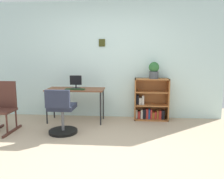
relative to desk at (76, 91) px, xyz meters
The scene contains 9 objects.
ground_plane 1.88m from the desk, 70.83° to the right, with size 6.24×6.24×0.00m, color tan.
wall_back 0.99m from the desk, 40.20° to the left, with size 5.20×0.12×2.57m.
desk is the anchor object (origin of this frame).
monitor 0.19m from the desk, 86.44° to the left, with size 0.25×0.19×0.27m.
keyboard 0.15m from the desk, 79.04° to the right, with size 0.40×0.13×0.02m, color #1C371A.
office_chair 0.83m from the desk, 94.90° to the right, with size 0.52×0.54×0.83m.
rocking_chair 1.39m from the desk, 149.76° to the right, with size 0.42×0.64×0.93m.
bookshelf_low 1.64m from the desk, 10.35° to the left, with size 0.73×0.30×0.91m.
potted_plant_on_shelf 1.72m from the desk, ahead, with size 0.22×0.22×0.35m.
Camera 1 is at (0.57, -2.86, 1.41)m, focal length 35.59 mm.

